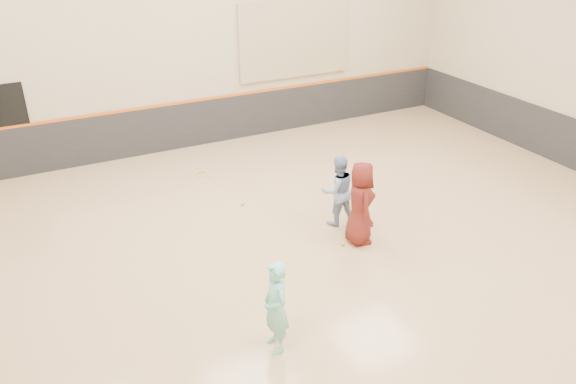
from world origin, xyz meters
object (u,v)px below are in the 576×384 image
instructor (338,191)px  young_man (360,203)px  girl (276,307)px  spare_racket (202,173)px

instructor → young_man: young_man is taller
girl → spare_racket: size_ratio=2.34×
young_man → spare_racket: bearing=36.1°
girl → instructor: 3.73m
young_man → girl: bearing=140.0°
young_man → spare_racket: young_man is taller
young_man → instructor: bearing=15.4°
girl → instructor: instructor is taller
instructor → spare_racket: bearing=-59.1°
girl → spare_racket: bearing=173.1°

